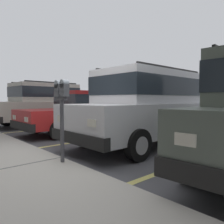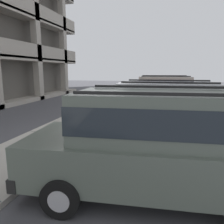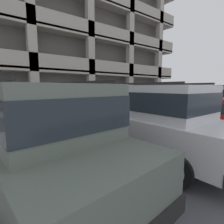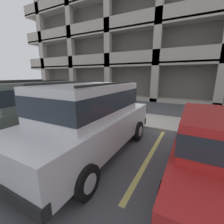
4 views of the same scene
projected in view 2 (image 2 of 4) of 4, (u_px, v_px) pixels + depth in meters
The scene contains 8 objects.
ground_plane at pixel (91, 141), 7.54m from camera, with size 80.00×80.00×0.10m.
sidewalk at pixel (56, 135), 7.83m from camera, with size 40.00×2.20×0.12m.
parking_stall_lines at pixel (137, 130), 8.72m from camera, with size 12.86×4.80×0.01m.
silver_suv at pixel (166, 111), 6.77m from camera, with size 2.05×4.79×2.03m.
red_sedan at pixel (155, 140), 3.98m from camera, with size 2.26×4.91×2.03m.
dark_hatchback at pixel (164, 105), 9.76m from camera, with size 1.86×4.49×1.54m.
blue_coupe at pixel (164, 92), 12.74m from camera, with size 2.24×4.89×2.03m.
parking_meter_near at pixel (77, 105), 7.12m from camera, with size 0.35×0.12×1.46m.
Camera 2 is at (-6.83, -2.44, 2.35)m, focal length 35.00 mm.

